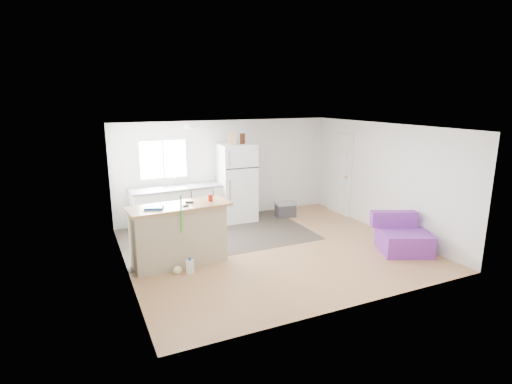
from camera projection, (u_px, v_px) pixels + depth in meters
room at (272, 190)px, 7.66m from camera, size 5.51×5.01×2.41m
vinyl_zone at (217, 234)px, 8.75m from camera, size 4.05×2.50×0.00m
window at (163, 159)px, 9.15m from camera, size 1.18×0.06×0.98m
interior_door at (340, 174)px, 10.18m from camera, size 0.11×0.92×2.10m
ceiling_fixture at (192, 127)px, 7.97m from camera, size 0.30×0.30×0.07m
kitchen_cabinets at (177, 206)px, 9.20m from camera, size 2.14×0.77×1.22m
peninsula at (179, 234)px, 7.12m from camera, size 1.82×0.80×1.09m
refrigerator at (237, 182)px, 9.62m from camera, size 0.85×0.81×1.86m
cooler at (285, 209)px, 10.04m from camera, size 0.53×0.39×0.38m
purple_seat at (402, 238)px, 7.76m from camera, size 1.16×1.17×0.74m
cleaner_jug at (190, 266)px, 6.82m from camera, size 0.15×0.13×0.28m
mop at (178, 260)px, 6.80m from camera, size 0.25×0.39×1.39m
red_cup at (210, 198)px, 7.24m from camera, size 0.10×0.10×0.12m
blue_tray at (154, 208)px, 6.76m from camera, size 0.36×0.32×0.04m
tool_a at (189, 202)px, 7.14m from camera, size 0.15×0.10×0.03m
tool_b at (186, 206)px, 6.90m from camera, size 0.10×0.05×0.03m
cardboard_box at (232, 138)px, 9.26m from camera, size 0.22×0.17×0.30m
bottle_left at (241, 139)px, 9.35m from camera, size 0.09×0.09×0.25m
bottle_right at (244, 139)px, 9.40m from camera, size 0.07×0.07×0.25m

